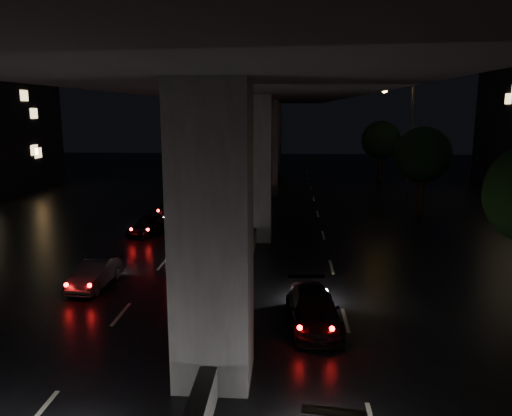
# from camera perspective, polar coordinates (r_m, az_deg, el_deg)

# --- Properties ---
(ground) EXTENTS (120.00, 120.00, 0.00)m
(ground) POSITION_cam_1_polar(r_m,az_deg,el_deg) (23.69, -1.13, -6.57)
(ground) COLOR black
(ground) RESTS_ON ground
(viaduct) EXTENTS (12.00, 80.00, 10.50)m
(viaduct) POSITION_cam_1_polar(r_m,az_deg,el_deg) (27.56, -0.27, 13.52)
(viaduct) COLOR #343436
(viaduct) RESTS_ON ground
(median_barrier) EXTENTS (0.45, 70.00, 0.85)m
(median_barrier) POSITION_cam_1_polar(r_m,az_deg,el_deg) (28.37, -0.26, -2.67)
(median_barrier) COLOR #343436
(median_barrier) RESTS_ON ground
(tree_c) EXTENTS (3.80, 3.80, 6.12)m
(tree_c) POSITION_cam_1_polar(r_m,az_deg,el_deg) (35.76, 18.55, 5.77)
(tree_c) COLOR black
(tree_c) RESTS_ON ground
(tree_d) EXTENTS (3.80, 3.80, 6.12)m
(tree_d) POSITION_cam_1_polar(r_m,az_deg,el_deg) (51.36, 14.09, 7.51)
(tree_d) COLOR black
(tree_d) RESTS_ON ground
(streetlight_far) EXTENTS (2.52, 0.44, 9.00)m
(streetlight_far) POSITION_cam_1_polar(r_m,az_deg,el_deg) (41.48, 16.56, 8.59)
(streetlight_far) COLOR #2D2D33
(streetlight_far) RESTS_ON ground
(car_3) EXTENTS (1.99, 4.17, 1.17)m
(car_3) POSITION_cam_1_polar(r_m,az_deg,el_deg) (17.35, 6.55, -11.40)
(car_3) COLOR black
(car_3) RESTS_ON ground
(car_4) EXTENTS (1.38, 3.40, 1.10)m
(car_4) POSITION_cam_1_polar(r_m,az_deg,el_deg) (21.86, -17.96, -7.17)
(car_4) COLOR #232426
(car_4) RESTS_ON ground
(car_5) EXTENTS (1.60, 3.41, 1.08)m
(car_5) POSITION_cam_1_polar(r_m,az_deg,el_deg) (23.62, -7.67, -5.35)
(car_5) COLOR #232326
(car_5) RESTS_ON ground
(car_6) EXTENTS (2.11, 3.53, 1.13)m
(car_6) POSITION_cam_1_polar(r_m,az_deg,el_deg) (30.08, -12.24, -1.86)
(car_6) COLOR black
(car_6) RESTS_ON ground
(car_7) EXTENTS (2.59, 4.36, 1.19)m
(car_7) POSITION_cam_1_polar(r_m,az_deg,el_deg) (34.87, -9.59, 0.08)
(car_7) COLOR black
(car_7) RESTS_ON ground
(car_8) EXTENTS (2.04, 3.46, 1.11)m
(car_8) POSITION_cam_1_polar(r_m,az_deg,el_deg) (36.48, -4.04, 0.64)
(car_8) COLOR black
(car_8) RESTS_ON ground
(car_9) EXTENTS (1.95, 3.71, 1.16)m
(car_9) POSITION_cam_1_polar(r_m,az_deg,el_deg) (42.61, -2.23, 2.24)
(car_9) COLOR #57524B
(car_9) RESTS_ON ground
(car_10) EXTENTS (2.34, 4.59, 1.24)m
(car_10) POSITION_cam_1_polar(r_m,az_deg,el_deg) (49.27, -1.47, 3.51)
(car_10) COLOR black
(car_10) RESTS_ON ground
(car_11) EXTENTS (1.96, 4.01, 1.10)m
(car_11) POSITION_cam_1_polar(r_m,az_deg,el_deg) (53.13, -4.81, 3.96)
(car_11) COLOR black
(car_11) RESTS_ON ground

